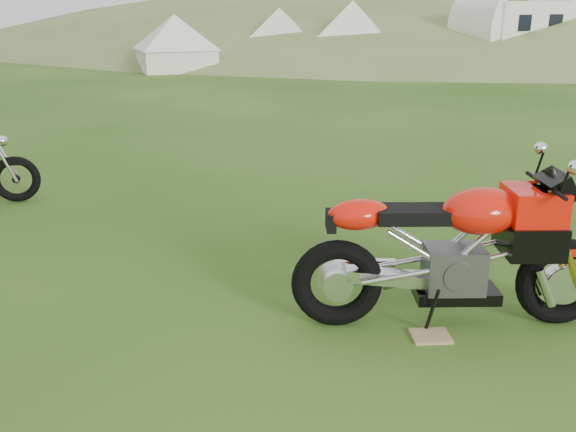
{
  "coord_description": "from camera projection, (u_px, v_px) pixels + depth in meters",
  "views": [
    {
      "loc": [
        -1.03,
        -4.55,
        2.36
      ],
      "look_at": [
        0.09,
        0.4,
        0.68
      ],
      "focal_mm": 40.0,
      "sensor_mm": 36.0,
      "label": 1
    }
  ],
  "objects": [
    {
      "name": "ground",
      "position": [
        288.0,
        312.0,
        5.17
      ],
      "size": [
        120.0,
        120.0,
        0.0
      ],
      "primitive_type": "plane",
      "color": "#1E410E",
      "rests_on": "ground"
    },
    {
      "name": "hillside",
      "position": [
        486.0,
        37.0,
        47.21
      ],
      "size": [
        80.0,
        64.0,
        8.0
      ],
      "primitive_type": "ellipsoid",
      "color": "olive",
      "rests_on": "ground"
    },
    {
      "name": "hedgerow",
      "position": [
        486.0,
        37.0,
        47.21
      ],
      "size": [
        36.0,
        1.2,
        8.6
      ],
      "primitive_type": null,
      "color": "black",
      "rests_on": "ground"
    },
    {
      "name": "sport_motorcycle",
      "position": [
        453.0,
        240.0,
        4.77
      ],
      "size": [
        2.35,
        1.02,
        1.37
      ],
      "primitive_type": null,
      "rotation": [
        0.0,
        0.0,
        -0.2
      ],
      "color": "red",
      "rests_on": "ground"
    },
    {
      "name": "plywood_board",
      "position": [
        431.0,
        336.0,
        4.76
      ],
      "size": [
        0.31,
        0.27,
        0.02
      ],
      "primitive_type": "cube",
      "rotation": [
        0.0,
        0.0,
        -0.16
      ],
      "color": "tan",
      "rests_on": "ground"
    },
    {
      "name": "tent_left",
      "position": [
        175.0,
        40.0,
        23.26
      ],
      "size": [
        2.88,
        2.88,
        2.22
      ],
      "primitive_type": null,
      "rotation": [
        0.0,
        0.0,
        0.13
      ],
      "color": "white",
      "rests_on": "ground"
    },
    {
      "name": "tent_mid",
      "position": [
        279.0,
        34.0,
        25.58
      ],
      "size": [
        3.3,
        3.3,
        2.36
      ],
      "primitive_type": null,
      "rotation": [
        0.0,
        0.0,
        -0.24
      ],
      "color": "silver",
      "rests_on": "ground"
    },
    {
      "name": "tent_right",
      "position": [
        352.0,
        33.0,
        24.93
      ],
      "size": [
        3.74,
        3.74,
        2.53
      ],
      "primitive_type": null,
      "rotation": [
        0.0,
        0.0,
        -0.34
      ],
      "color": "white",
      "rests_on": "ground"
    },
    {
      "name": "caravan",
      "position": [
        515.0,
        34.0,
        24.53
      ],
      "size": [
        5.81,
        4.13,
        2.49
      ],
      "primitive_type": null,
      "rotation": [
        0.0,
        0.0,
        0.37
      ],
      "color": "white",
      "rests_on": "ground"
    }
  ]
}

